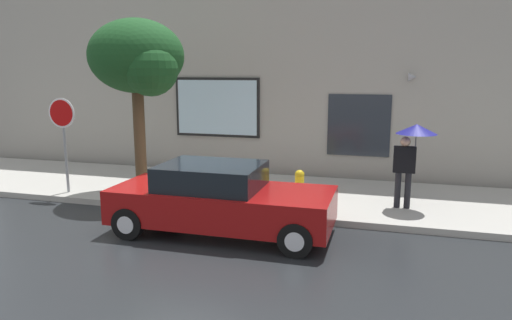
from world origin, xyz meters
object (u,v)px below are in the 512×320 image
parked_car (220,200)px  fire_hydrant (299,187)px  street_tree (139,60)px  stop_sign (63,126)px  pedestrian_with_umbrella (412,144)px

parked_car → fire_hydrant: bearing=59.7°
street_tree → stop_sign: street_tree is taller
pedestrian_with_umbrella → street_tree: bearing=-176.5°
fire_hydrant → pedestrian_with_umbrella: (2.50, 0.26, 1.11)m
street_tree → parked_car: bearing=-35.0°
pedestrian_with_umbrella → stop_sign: size_ratio=0.80×
parked_car → fire_hydrant: size_ratio=5.51×
parked_car → stop_sign: size_ratio=1.81×
parked_car → stop_sign: (-4.76, 1.45, 1.18)m
pedestrian_with_umbrella → street_tree: 6.82m
pedestrian_with_umbrella → street_tree: street_tree is taller
parked_car → fire_hydrant: (1.23, 2.11, -0.16)m
parked_car → fire_hydrant: parked_car is taller
parked_car → street_tree: size_ratio=1.01×
pedestrian_with_umbrella → stop_sign: bearing=-173.8°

